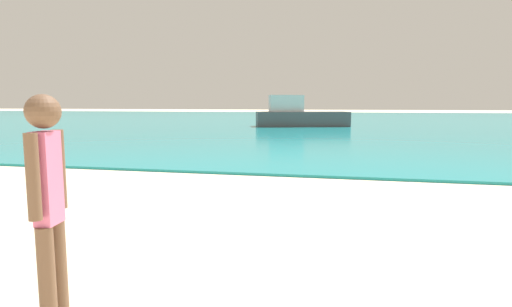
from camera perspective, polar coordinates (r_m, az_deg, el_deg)
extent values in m
cube|color=teal|center=(38.34, 10.87, 4.60)|extent=(160.00, 60.00, 0.06)
cylinder|color=brown|center=(2.95, -26.74, -16.12)|extent=(0.10, 0.10, 0.76)
cylinder|color=brown|center=(3.06, -25.43, -15.22)|extent=(0.10, 0.10, 0.76)
cube|color=pink|center=(2.82, -26.79, -3.04)|extent=(0.13, 0.19, 0.57)
sphere|color=brown|center=(2.79, -27.24, 5.17)|extent=(0.21, 0.21, 0.21)
cylinder|color=brown|center=(2.70, -28.32, -2.87)|extent=(0.08, 0.08, 0.51)
cylinder|color=brown|center=(2.94, -25.45, -1.98)|extent=(0.08, 0.08, 0.51)
cube|color=#4C4C51|center=(26.27, 6.36, 4.74)|extent=(6.00, 3.38, 0.91)
cube|color=silver|center=(26.08, 4.14, 6.88)|extent=(2.34, 1.81, 1.03)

